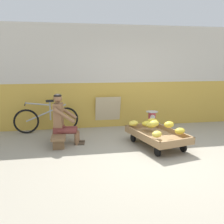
{
  "coord_description": "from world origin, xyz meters",
  "views": [
    {
      "loc": [
        -1.82,
        -4.38,
        1.84
      ],
      "look_at": [
        -0.82,
        0.99,
        0.75
      ],
      "focal_mm": 40.8,
      "sensor_mm": 36.0,
      "label": 1
    }
  ],
  "objects_px": {
    "vendor_seated": "(63,119)",
    "plastic_crate": "(152,128)",
    "banana_cart": "(157,136)",
    "weighing_scale": "(152,117)",
    "sign_board": "(108,112)",
    "bicycle_near_left": "(46,119)",
    "low_bench": "(59,135)"
  },
  "relations": [
    {
      "from": "low_bench",
      "to": "bicycle_near_left",
      "type": "distance_m",
      "value": 1.12
    },
    {
      "from": "banana_cart",
      "to": "bicycle_near_left",
      "type": "bearing_deg",
      "value": 145.97
    },
    {
      "from": "low_bench",
      "to": "sign_board",
      "type": "distance_m",
      "value": 1.86
    },
    {
      "from": "plastic_crate",
      "to": "weighing_scale",
      "type": "xyz_separation_m",
      "value": [
        0.0,
        -0.0,
        0.3
      ]
    },
    {
      "from": "vendor_seated",
      "to": "weighing_scale",
      "type": "distance_m",
      "value": 2.27
    },
    {
      "from": "low_bench",
      "to": "vendor_seated",
      "type": "height_order",
      "value": "vendor_seated"
    },
    {
      "from": "weighing_scale",
      "to": "plastic_crate",
      "type": "bearing_deg",
      "value": 90.0
    },
    {
      "from": "weighing_scale",
      "to": "banana_cart",
      "type": "bearing_deg",
      "value": -102.7
    },
    {
      "from": "banana_cart",
      "to": "bicycle_near_left",
      "type": "relative_size",
      "value": 0.96
    },
    {
      "from": "banana_cart",
      "to": "bicycle_near_left",
      "type": "xyz_separation_m",
      "value": [
        -2.44,
        1.65,
        0.11
      ]
    },
    {
      "from": "low_bench",
      "to": "banana_cart",
      "type": "bearing_deg",
      "value": -15.66
    },
    {
      "from": "plastic_crate",
      "to": "sign_board",
      "type": "distance_m",
      "value": 1.36
    },
    {
      "from": "banana_cart",
      "to": "low_bench",
      "type": "relative_size",
      "value": 1.44
    },
    {
      "from": "bicycle_near_left",
      "to": "low_bench",
      "type": "bearing_deg",
      "value": -72.21
    },
    {
      "from": "banana_cart",
      "to": "weighing_scale",
      "type": "bearing_deg",
      "value": 77.3
    },
    {
      "from": "banana_cart",
      "to": "bicycle_near_left",
      "type": "height_order",
      "value": "bicycle_near_left"
    },
    {
      "from": "banana_cart",
      "to": "bicycle_near_left",
      "type": "distance_m",
      "value": 2.95
    },
    {
      "from": "vendor_seated",
      "to": "weighing_scale",
      "type": "bearing_deg",
      "value": 10.04
    },
    {
      "from": "vendor_seated",
      "to": "bicycle_near_left",
      "type": "height_order",
      "value": "vendor_seated"
    },
    {
      "from": "low_bench",
      "to": "plastic_crate",
      "type": "bearing_deg",
      "value": 9.39
    },
    {
      "from": "banana_cart",
      "to": "sign_board",
      "type": "xyz_separation_m",
      "value": [
        -0.77,
        1.86,
        0.2
      ]
    },
    {
      "from": "plastic_crate",
      "to": "banana_cart",
      "type": "bearing_deg",
      "value": -102.68
    },
    {
      "from": "weighing_scale",
      "to": "sign_board",
      "type": "relative_size",
      "value": 0.34
    },
    {
      "from": "vendor_seated",
      "to": "sign_board",
      "type": "xyz_separation_m",
      "value": [
        1.24,
        1.29,
        -0.13
      ]
    },
    {
      "from": "banana_cart",
      "to": "weighing_scale",
      "type": "height_order",
      "value": "weighing_scale"
    },
    {
      "from": "plastic_crate",
      "to": "low_bench",
      "type": "bearing_deg",
      "value": -170.61
    },
    {
      "from": "sign_board",
      "to": "vendor_seated",
      "type": "bearing_deg",
      "value": -134.06
    },
    {
      "from": "vendor_seated",
      "to": "plastic_crate",
      "type": "bearing_deg",
      "value": 10.06
    },
    {
      "from": "weighing_scale",
      "to": "sign_board",
      "type": "xyz_separation_m",
      "value": [
        -0.99,
        0.89,
        -0.02
      ]
    },
    {
      "from": "bicycle_near_left",
      "to": "sign_board",
      "type": "relative_size",
      "value": 1.88
    },
    {
      "from": "low_bench",
      "to": "sign_board",
      "type": "relative_size",
      "value": 1.26
    },
    {
      "from": "low_bench",
      "to": "sign_board",
      "type": "height_order",
      "value": "sign_board"
    }
  ]
}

